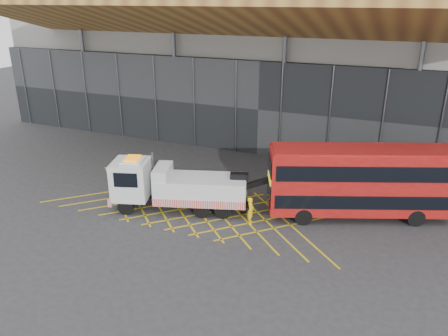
% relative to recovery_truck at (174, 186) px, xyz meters
% --- Properties ---
extents(ground_plane, '(120.00, 120.00, 0.00)m').
position_rel_recovery_truck_xyz_m(ground_plane, '(-0.54, 0.83, -1.64)').
color(ground_plane, '#2D2D30').
extents(road_markings, '(19.96, 7.16, 0.01)m').
position_rel_recovery_truck_xyz_m(road_markings, '(1.06, 0.83, -1.63)').
color(road_markings, gold).
rests_on(road_markings, ground_plane).
extents(construction_building, '(55.00, 23.97, 18.00)m').
position_rel_recovery_truck_xyz_m(construction_building, '(1.38, 19.23, 7.34)').
color(construction_building, gray).
rests_on(construction_building, ground_plane).
extents(recovery_truck, '(10.09, 4.92, 3.55)m').
position_rel_recovery_truck_xyz_m(recovery_truck, '(0.00, 0.00, 0.00)').
color(recovery_truck, black).
rests_on(recovery_truck, ground_plane).
extents(bus_towed, '(11.23, 6.47, 4.52)m').
position_rel_recovery_truck_xyz_m(bus_towed, '(10.99, 3.53, 0.87)').
color(bus_towed, '#9E0F0C').
rests_on(bus_towed, ground_plane).
extents(worker, '(0.52, 0.69, 1.70)m').
position_rel_recovery_truck_xyz_m(worker, '(5.15, 0.12, -0.79)').
color(worker, yellow).
rests_on(worker, ground_plane).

